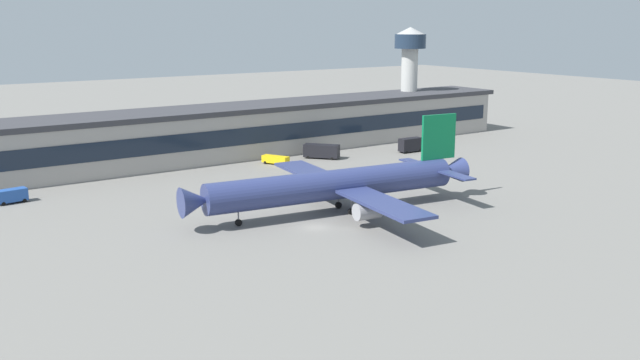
{
  "coord_description": "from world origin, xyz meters",
  "views": [
    {
      "loc": [
        -59.54,
        -88.08,
        32.07
      ],
      "look_at": [
        7.36,
        9.24,
        5.0
      ],
      "focal_mm": 39.13,
      "sensor_mm": 36.0,
      "label": 1
    }
  ],
  "objects_px": {
    "airliner": "(338,184)",
    "control_tower": "(410,67)",
    "fuel_truck": "(322,151)",
    "stair_truck": "(410,144)",
    "belt_loader": "(276,159)",
    "crew_van": "(11,195)"
  },
  "relations": [
    {
      "from": "crew_van",
      "to": "stair_truck",
      "type": "distance_m",
      "value": 92.5
    },
    {
      "from": "stair_truck",
      "to": "belt_loader",
      "type": "relative_size",
      "value": 0.92
    },
    {
      "from": "crew_van",
      "to": "airliner",
      "type": "bearing_deg",
      "value": -40.42
    },
    {
      "from": "belt_loader",
      "to": "stair_truck",
      "type": "bearing_deg",
      "value": -9.57
    },
    {
      "from": "stair_truck",
      "to": "fuel_truck",
      "type": "distance_m",
      "value": 23.35
    },
    {
      "from": "airliner",
      "to": "crew_van",
      "type": "relative_size",
      "value": 9.9
    },
    {
      "from": "stair_truck",
      "to": "fuel_truck",
      "type": "xyz_separation_m",
      "value": [
        -22.63,
        5.73,
        -0.1
      ]
    },
    {
      "from": "airliner",
      "to": "control_tower",
      "type": "xyz_separation_m",
      "value": [
        68.26,
        59.19,
        14.09
      ]
    },
    {
      "from": "airliner",
      "to": "belt_loader",
      "type": "bearing_deg",
      "value": 73.36
    },
    {
      "from": "control_tower",
      "to": "stair_truck",
      "type": "relative_size",
      "value": 5.0
    },
    {
      "from": "airliner",
      "to": "belt_loader",
      "type": "relative_size",
      "value": 8.12
    },
    {
      "from": "crew_van",
      "to": "stair_truck",
      "type": "bearing_deg",
      "value": -1.97
    },
    {
      "from": "control_tower",
      "to": "fuel_truck",
      "type": "distance_m",
      "value": 50.08
    },
    {
      "from": "stair_truck",
      "to": "fuel_truck",
      "type": "height_order",
      "value": "stair_truck"
    },
    {
      "from": "fuel_truck",
      "to": "stair_truck",
      "type": "bearing_deg",
      "value": -14.21
    },
    {
      "from": "airliner",
      "to": "stair_truck",
      "type": "relative_size",
      "value": 8.87
    },
    {
      "from": "belt_loader",
      "to": "fuel_truck",
      "type": "bearing_deg",
      "value": -1.0
    },
    {
      "from": "control_tower",
      "to": "fuel_truck",
      "type": "bearing_deg",
      "value": -156.95
    },
    {
      "from": "crew_van",
      "to": "belt_loader",
      "type": "relative_size",
      "value": 0.82
    },
    {
      "from": "airliner",
      "to": "fuel_truck",
      "type": "bearing_deg",
      "value": 58.54
    },
    {
      "from": "airliner",
      "to": "control_tower",
      "type": "distance_m",
      "value": 91.44
    },
    {
      "from": "control_tower",
      "to": "belt_loader",
      "type": "distance_m",
      "value": 61.53
    }
  ]
}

